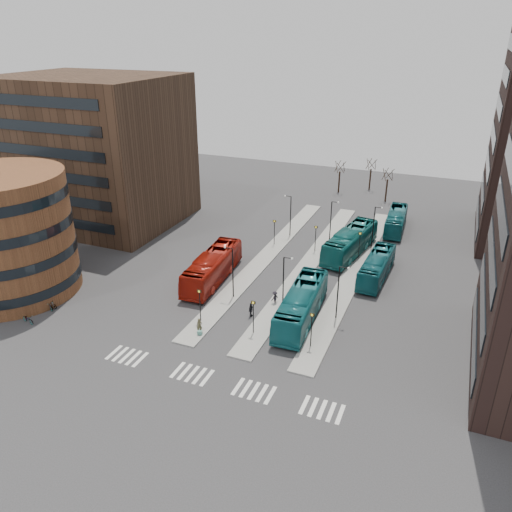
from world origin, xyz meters
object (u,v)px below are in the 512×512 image
at_px(teal_bus_c, 377,267).
at_px(teal_bus_d, 396,221).
at_px(teal_bus_b, 350,242).
at_px(suitcase, 200,333).
at_px(commuter_a, 199,297).
at_px(bicycle_mid, 50,305).
at_px(teal_bus_a, 301,304).
at_px(bicycle_far, 49,305).
at_px(traveller, 199,326).
at_px(bicycle_near, 28,319).
at_px(commuter_b, 251,310).
at_px(red_bus, 213,267).
at_px(commuter_c, 275,298).

distance_m(teal_bus_c, teal_bus_d, 17.36).
xyz_separation_m(teal_bus_b, teal_bus_d, (4.43, 11.67, -0.32)).
bearing_deg(suitcase, teal_bus_d, 54.22).
xyz_separation_m(suitcase, commuter_a, (-2.99, 5.45, 0.66)).
bearing_deg(bicycle_mid, teal_bus_a, -83.27).
bearing_deg(commuter_a, teal_bus_a, -162.09).
height_order(teal_bus_c, bicycle_mid, teal_bus_c).
relative_size(suitcase, commuter_a, 0.30).
bearing_deg(bicycle_far, teal_bus_c, -31.72).
height_order(teal_bus_d, bicycle_far, teal_bus_d).
relative_size(traveller, commuter_a, 0.85).
bearing_deg(traveller, suitcase, -85.74).
bearing_deg(traveller, teal_bus_c, 27.26).
bearing_deg(teal_bus_c, teal_bus_b, 131.38).
bearing_deg(teal_bus_d, commuter_a, -120.69).
xyz_separation_m(teal_bus_b, teal_bus_c, (4.58, -5.69, -0.31)).
bearing_deg(teal_bus_a, traveller, -146.81).
distance_m(teal_bus_b, bicycle_near, 40.56).
distance_m(teal_bus_a, commuter_b, 5.43).
height_order(red_bus, teal_bus_c, red_bus).
bearing_deg(teal_bus_c, teal_bus_a, -111.26).
xyz_separation_m(teal_bus_b, commuter_c, (-4.73, -16.47, -1.04)).
bearing_deg(suitcase, red_bus, 95.50).
relative_size(commuter_c, bicycle_near, 0.89).
xyz_separation_m(teal_bus_b, traveller, (-9.75, -24.79, -1.03)).
bearing_deg(commuter_c, red_bus, -80.88).
relative_size(suitcase, bicycle_far, 0.30).
bearing_deg(bicycle_far, teal_bus_d, -14.86).
relative_size(commuter_a, bicycle_near, 1.07).
distance_m(suitcase, bicycle_far, 17.85).
distance_m(teal_bus_b, commuter_c, 17.17).
bearing_deg(commuter_b, teal_bus_d, -16.83).
distance_m(red_bus, commuter_c, 9.41).
relative_size(bicycle_near, bicycle_far, 0.94).
distance_m(teal_bus_b, commuter_b, 20.87).
height_order(teal_bus_c, bicycle_far, teal_bus_c).
distance_m(traveller, commuter_b, 6.05).
bearing_deg(bicycle_near, red_bus, -27.65).
bearing_deg(teal_bus_a, teal_bus_c, 63.08).
height_order(red_bus, commuter_c, red_bus).
height_order(teal_bus_d, commuter_c, teal_bus_d).
bearing_deg(teal_bus_b, teal_bus_c, -41.81).
relative_size(traveller, commuter_c, 1.02).
bearing_deg(suitcase, bicycle_near, 179.66).
height_order(commuter_c, bicycle_mid, commuter_c).
relative_size(suitcase, teal_bus_b, 0.04).
xyz_separation_m(suitcase, teal_bus_b, (9.44, 25.33, 1.54)).
bearing_deg(bicycle_mid, traveller, -94.29).
relative_size(suitcase, commuter_c, 0.36).
xyz_separation_m(suitcase, bicycle_far, (-17.77, -1.71, 0.21)).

